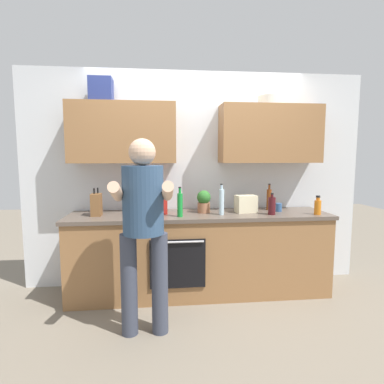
% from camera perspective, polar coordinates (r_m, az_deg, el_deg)
% --- Properties ---
extents(ground_plane, '(12.00, 12.00, 0.00)m').
position_cam_1_polar(ground_plane, '(3.69, 1.42, -17.85)').
color(ground_plane, '#756B5B').
extents(back_wall_unit, '(4.00, 0.38, 2.50)m').
position_cam_1_polar(back_wall_unit, '(3.63, 0.85, 6.11)').
color(back_wall_unit, silver).
rests_on(back_wall_unit, ground).
extents(counter, '(2.84, 0.67, 0.90)m').
position_cam_1_polar(counter, '(3.52, 1.42, -11.15)').
color(counter, olive).
rests_on(counter, ground).
extents(person_standing, '(0.49, 0.45, 1.67)m').
position_cam_1_polar(person_standing, '(2.63, -8.89, -5.27)').
color(person_standing, '#383D4C').
rests_on(person_standing, ground).
extents(bottle_juice, '(0.07, 0.07, 0.21)m').
position_cam_1_polar(bottle_juice, '(3.61, 22.00, -2.48)').
color(bottle_juice, orange).
rests_on(bottle_juice, counter).
extents(bottle_wine, '(0.08, 0.08, 0.24)m').
position_cam_1_polar(bottle_wine, '(3.45, 14.39, -2.41)').
color(bottle_wine, '#471419').
rests_on(bottle_wine, counter).
extents(bottle_water, '(0.06, 0.06, 0.33)m').
position_cam_1_polar(bottle_water, '(3.34, 5.41, -1.72)').
color(bottle_water, silver).
rests_on(bottle_water, counter).
extents(bottle_soda, '(0.06, 0.06, 0.31)m').
position_cam_1_polar(bottle_soda, '(3.22, -2.22, -2.24)').
color(bottle_soda, '#198C33').
rests_on(bottle_soda, counter).
extents(bottle_vinegar, '(0.06, 0.06, 0.31)m').
position_cam_1_polar(bottle_vinegar, '(3.74, 13.90, -1.25)').
color(bottle_vinegar, brown).
rests_on(bottle_vinegar, counter).
extents(bottle_hotsauce, '(0.06, 0.06, 0.34)m').
position_cam_1_polar(bottle_hotsauce, '(3.33, -9.54, -1.88)').
color(bottle_hotsauce, red).
rests_on(bottle_hotsauce, counter).
extents(cup_tea, '(0.07, 0.07, 0.09)m').
position_cam_1_polar(cup_tea, '(3.67, 15.53, -2.72)').
color(cup_tea, '#33598C').
rests_on(cup_tea, counter).
extents(knife_block, '(0.10, 0.14, 0.29)m').
position_cam_1_polar(knife_block, '(3.42, -17.09, -2.22)').
color(knife_block, brown).
rests_on(knife_block, counter).
extents(potted_herb, '(0.15, 0.15, 0.25)m').
position_cam_1_polar(potted_herb, '(3.45, 2.17, -1.69)').
color(potted_herb, '#9E6647').
rests_on(potted_herb, counter).
extents(grocery_bag_rice, '(0.24, 0.18, 0.19)m').
position_cam_1_polar(grocery_bag_rice, '(3.53, 9.82, -2.15)').
color(grocery_bag_rice, beige).
rests_on(grocery_bag_rice, counter).
extents(grocery_bag_crisps, '(0.17, 0.17, 0.22)m').
position_cam_1_polar(grocery_bag_crisps, '(3.43, -6.01, -2.06)').
color(grocery_bag_crisps, red).
rests_on(grocery_bag_crisps, counter).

